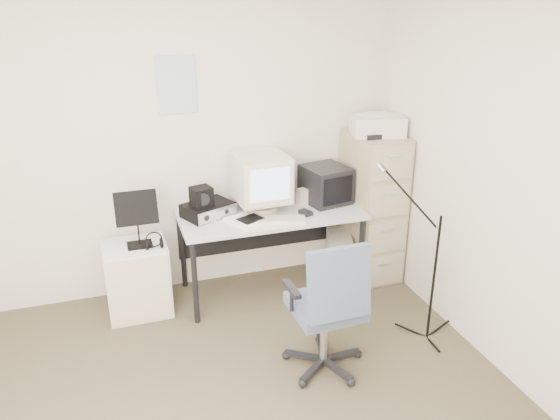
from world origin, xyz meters
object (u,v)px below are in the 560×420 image
object	(u,v)px
filing_cabinet	(371,206)
side_cart	(138,279)
office_chair	(325,304)
desk	(270,252)

from	to	relation	value
filing_cabinet	side_cart	xyz separation A→B (m)	(-2.06, -0.03, -0.35)
filing_cabinet	office_chair	size ratio (longest dim) A/B	1.31
desk	office_chair	distance (m)	1.12
filing_cabinet	office_chair	distance (m)	1.47
desk	side_cart	world-z (taller)	desk
filing_cabinet	desk	size ratio (longest dim) A/B	0.87
desk	filing_cabinet	bearing A→B (deg)	1.81
filing_cabinet	side_cart	distance (m)	2.09
desk	office_chair	size ratio (longest dim) A/B	1.51
filing_cabinet	office_chair	bearing A→B (deg)	-128.73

